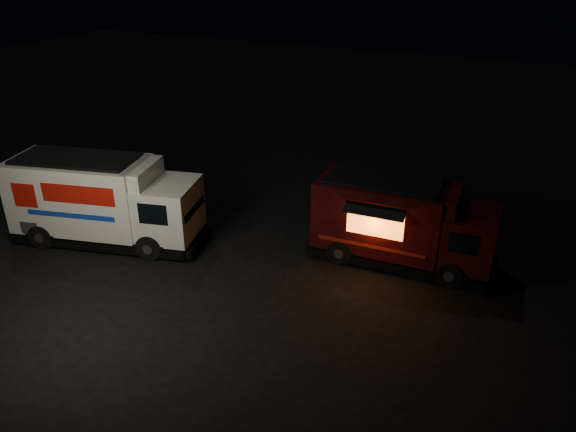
# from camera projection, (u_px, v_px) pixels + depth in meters

# --- Properties ---
(ground) EXTENTS (80.00, 80.00, 0.00)m
(ground) POSITION_uv_depth(u_px,v_px,m) (210.00, 281.00, 16.67)
(ground) COLOR black
(ground) RESTS_ON ground
(white_truck) EXTENTS (6.72, 3.64, 2.90)m
(white_truck) POSITION_uv_depth(u_px,v_px,m) (106.00, 200.00, 18.36)
(white_truck) COLOR silver
(white_truck) RESTS_ON ground
(red_truck) EXTENTS (5.77, 2.31, 2.65)m
(red_truck) POSITION_uv_depth(u_px,v_px,m) (404.00, 223.00, 17.15)
(red_truck) COLOR #3C0C0A
(red_truck) RESTS_ON ground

